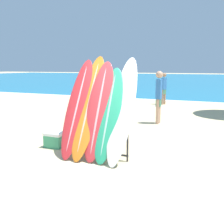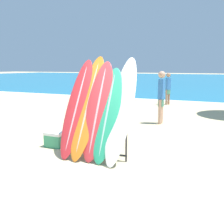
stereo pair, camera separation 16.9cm
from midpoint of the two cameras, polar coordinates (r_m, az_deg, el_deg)
ground_plane at (r=5.14m, az=-3.16°, el=-12.49°), size 160.00×160.00×0.00m
ocean_water at (r=44.58m, az=21.56°, el=6.62°), size 120.00×60.00×0.01m
surfboard_rack at (r=5.69m, az=-2.47°, el=-5.39°), size 1.41×0.04×0.86m
surfboard_slot_0 at (r=5.90m, az=-6.81°, el=1.13°), size 0.51×1.21×2.14m
surfboard_slot_1 at (r=5.79m, az=-4.37°, el=1.38°), size 0.53×1.30×2.21m
surfboard_slot_2 at (r=5.61m, az=-2.18°, el=0.49°), size 0.57×1.03×2.09m
surfboard_slot_3 at (r=5.49m, az=-0.08°, el=-0.43°), size 0.52×1.00×1.95m
surfboard_slot_4 at (r=5.44m, az=2.94°, el=0.67°), size 0.50×1.25×2.17m
person_near_water at (r=8.64m, az=-1.50°, el=3.15°), size 0.28×0.30×1.74m
person_mid_beach at (r=13.96m, az=12.44°, el=5.26°), size 0.26×0.28×1.65m
person_far_left at (r=9.14m, az=11.18°, el=3.58°), size 0.24×0.31×1.81m
cooler_box at (r=6.63m, az=-11.52°, el=-5.81°), size 0.46×0.36×0.37m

